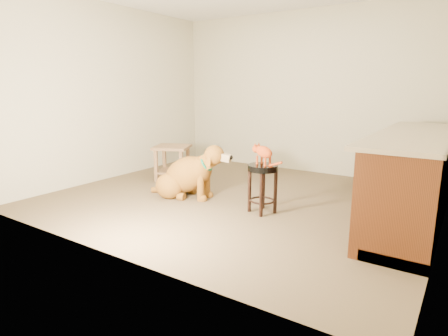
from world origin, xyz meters
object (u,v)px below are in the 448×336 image
Objects in this scene: padded_stool at (263,179)px; side_table at (172,157)px; golden_retriever at (187,176)px; tabby_kitten at (263,152)px; wood_stool at (395,165)px.

side_table is at bearing 162.06° from padded_stool.
padded_stool is 1.96m from side_table.
tabby_kitten reaches higher than golden_retriever.
side_table is 0.57× the size of golden_retriever.
golden_retriever is (-1.09, 0.01, -0.11)m from padded_stool.
padded_stool is 2.19m from wood_stool.
wood_stool is 2.21m from tabby_kitten.
golden_retriever is at bearing -138.41° from wood_stool.
golden_retriever is 2.85× the size of tabby_kitten.
side_table is 1.98m from tabby_kitten.
wood_stool is 0.98× the size of side_table.
padded_stool is at bearing -17.94° from side_table.
wood_stool is at bearing 24.19° from side_table.
side_table is at bearing -176.29° from tabby_kitten.
golden_retriever is at bearing -37.47° from side_table.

